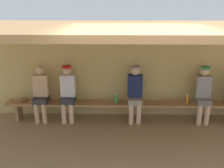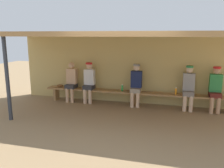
# 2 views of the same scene
# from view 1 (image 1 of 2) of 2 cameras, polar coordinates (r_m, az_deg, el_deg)

# --- Properties ---
(ground_plane) EXTENTS (24.00, 24.00, 0.00)m
(ground_plane) POSITION_cam_1_polar(r_m,az_deg,el_deg) (4.83, 5.58, -16.34)
(ground_plane) COLOR #937754
(back_wall) EXTENTS (8.00, 0.20, 2.20)m
(back_wall) POSITION_cam_1_polar(r_m,az_deg,el_deg) (6.20, 4.56, 2.82)
(back_wall) COLOR tan
(back_wall) RESTS_ON ground
(dugout_roof) EXTENTS (8.00, 2.80, 0.12)m
(dugout_roof) POSITION_cam_1_polar(r_m,az_deg,el_deg) (4.71, 5.80, 12.33)
(dugout_roof) COLOR #9E7547
(dugout_roof) RESTS_ON back_wall
(bench) EXTENTS (6.00, 0.36, 0.46)m
(bench) POSITION_cam_1_polar(r_m,az_deg,el_deg) (6.01, 4.63, -4.88)
(bench) COLOR #9E7547
(bench) RESTS_ON ground
(player_in_white) EXTENTS (0.34, 0.42, 1.34)m
(player_in_white) POSITION_cam_1_polar(r_m,az_deg,el_deg) (6.20, 19.99, -1.66)
(player_in_white) COLOR slate
(player_in_white) RESTS_ON ground
(player_middle) EXTENTS (0.34, 0.42, 1.34)m
(player_middle) POSITION_cam_1_polar(r_m,az_deg,el_deg) (6.14, -15.85, -1.60)
(player_middle) COLOR #333338
(player_middle) RESTS_ON ground
(player_near_post) EXTENTS (0.34, 0.42, 1.34)m
(player_near_post) POSITION_cam_1_polar(r_m,az_deg,el_deg) (5.98, -10.00, -1.52)
(player_near_post) COLOR #333338
(player_near_post) RESTS_ON ground
(player_rightmost) EXTENTS (0.34, 0.42, 1.34)m
(player_rightmost) POSITION_cam_1_polar(r_m,az_deg,el_deg) (5.89, 5.25, -1.65)
(player_rightmost) COLOR gray
(player_rightmost) RESTS_ON ground
(water_bottle_clear) EXTENTS (0.07, 0.07, 0.22)m
(water_bottle_clear) POSITION_cam_1_polar(r_m,az_deg,el_deg) (5.95, 0.85, -3.22)
(water_bottle_clear) COLOR green
(water_bottle_clear) RESTS_ON bench
(water_bottle_green) EXTENTS (0.06, 0.06, 0.22)m
(water_bottle_green) POSITION_cam_1_polar(r_m,az_deg,el_deg) (6.16, 16.68, -3.30)
(water_bottle_green) COLOR orange
(water_bottle_green) RESTS_ON bench
(baseball_glove_worn) EXTENTS (0.29, 0.26, 0.09)m
(baseball_glove_worn) POSITION_cam_1_polar(r_m,az_deg,el_deg) (6.38, -19.51, -3.36)
(baseball_glove_worn) COLOR brown
(baseball_glove_worn) RESTS_ON bench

